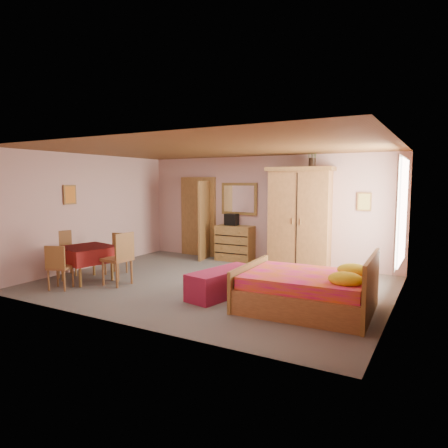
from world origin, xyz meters
The scene contains 23 objects.
floor centered at (0.00, 0.00, 0.00)m, with size 6.50×6.50×0.00m, color #66605A.
ceiling centered at (0.00, 0.00, 2.60)m, with size 6.50×6.50×0.00m, color brown.
wall_back centered at (0.00, 2.50, 1.30)m, with size 6.50×0.10×2.60m, color #C5968E.
wall_front centered at (0.00, -2.50, 1.30)m, with size 6.50×0.10×2.60m, color #C5968E.
wall_left centered at (-3.25, 0.00, 1.30)m, with size 0.10×5.00×2.60m, color #C5968E.
wall_right centered at (3.25, 0.00, 1.30)m, with size 0.10×5.00×2.60m, color #C5968E.
doorway centered at (-1.90, 2.47, 1.02)m, with size 1.06×0.12×2.15m, color #9E6B35.
window centered at (3.21, 1.20, 1.45)m, with size 0.08×1.40×1.95m, color white.
picture_left centered at (-3.22, -0.60, 1.70)m, with size 0.04×0.32×0.42m, color orange.
picture_back centered at (2.35, 2.47, 1.55)m, with size 0.30×0.04×0.40m, color #D8BF59.
chest_of_drawers centered at (-0.69, 2.28, 0.44)m, with size 0.94×0.47×0.89m, color olive.
wall_mirror centered at (-0.69, 2.49, 1.55)m, with size 1.02×0.05×0.81m, color white.
stereo centered at (-0.81, 2.31, 1.03)m, with size 0.31×0.23×0.29m, color black.
floor_lamp centered at (0.46, 2.31, 0.85)m, with size 0.22×0.22×1.69m, color black.
wardrobe centered at (1.02, 2.18, 1.15)m, with size 1.47×0.76×2.30m, color #A66B38.
sunflower_vase centered at (1.25, 2.26, 2.58)m, with size 0.22×0.22×0.56m, color gold.
bed centered at (2.07, -0.61, 0.46)m, with size 1.99×1.57×0.92m, color #DF157C.
bench centered at (0.58, -0.60, 0.23)m, with size 0.51×1.38×0.46m, color maroon.
dining_table centered at (-2.31, -1.00, 0.35)m, with size 0.95×0.95×0.70m, color maroon.
chair_south centered at (-2.25, -1.67, 0.42)m, with size 0.38×0.38×0.83m, color #9A6134.
chair_north centered at (-2.25, -0.27, 0.43)m, with size 0.39×0.39×0.87m, color #955D32.
chair_west centered at (-3.07, -0.92, 0.47)m, with size 0.43×0.43×0.94m, color #AD723A.
chair_east centered at (-1.57, -0.92, 0.51)m, with size 0.46×0.46×1.02m, color #986033.
Camera 1 is at (3.91, -6.50, 1.97)m, focal length 32.00 mm.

